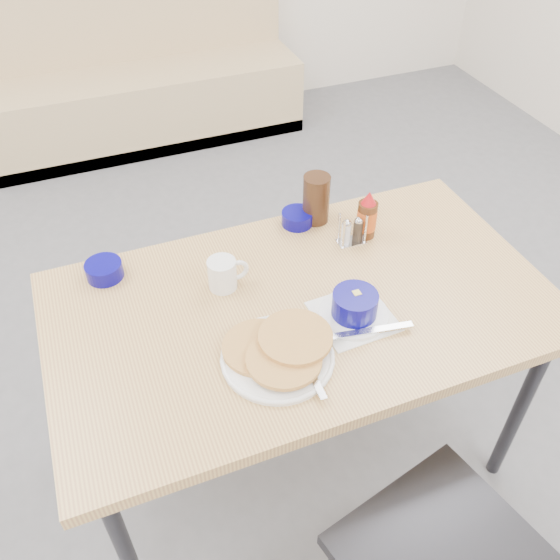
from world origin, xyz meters
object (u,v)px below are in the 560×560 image
object	(u,v)px
syrup_bottle	(367,217)
creamer_bowl	(104,270)
grits_setting	(355,308)
pancake_plate	(279,352)
booth_bench	(141,82)
condiment_caddy	(352,232)
dining_table	(302,318)
butter_bowl	(297,218)
amber_tumbler	(316,199)
coffee_mug	(224,273)

from	to	relation	value
syrup_bottle	creamer_bowl	bearing A→B (deg)	172.74
grits_setting	pancake_plate	bearing A→B (deg)	-166.08
booth_bench	condiment_caddy	size ratio (longest dim) A/B	18.17
booth_bench	syrup_bottle	distance (m)	2.39
booth_bench	dining_table	xyz separation A→B (m)	(0.00, -2.53, 0.35)
creamer_bowl	condiment_caddy	size ratio (longest dim) A/B	1.02
grits_setting	syrup_bottle	xyz separation A→B (m)	(0.20, 0.31, 0.03)
booth_bench	syrup_bottle	size ratio (longest dim) A/B	11.72
syrup_bottle	booth_bench	bearing A→B (deg)	97.37
butter_bowl	creamer_bowl	bearing A→B (deg)	-177.13
grits_setting	butter_bowl	world-z (taller)	grits_setting
condiment_caddy	pancake_plate	bearing A→B (deg)	-135.68
dining_table	creamer_bowl	xyz separation A→B (m)	(-0.49, 0.31, 0.09)
amber_tumbler	coffee_mug	bearing A→B (deg)	-152.06
booth_bench	syrup_bottle	bearing A→B (deg)	-82.63
pancake_plate	creamer_bowl	size ratio (longest dim) A/B	2.89
booth_bench	dining_table	world-z (taller)	booth_bench
creamer_bowl	amber_tumbler	distance (m)	0.69
dining_table	grits_setting	xyz separation A→B (m)	(0.11, -0.10, 0.10)
coffee_mug	syrup_bottle	bearing A→B (deg)	7.60
grits_setting	syrup_bottle	bearing A→B (deg)	57.91
coffee_mug	amber_tumbler	world-z (taller)	amber_tumbler
creamer_bowl	pancake_plate	bearing A→B (deg)	-52.78
grits_setting	condiment_caddy	size ratio (longest dim) A/B	2.21
dining_table	condiment_caddy	world-z (taller)	condiment_caddy
dining_table	condiment_caddy	xyz separation A→B (m)	(0.24, 0.19, 0.10)
coffee_mug	condiment_caddy	xyz separation A→B (m)	(0.43, 0.05, -0.01)
pancake_plate	syrup_bottle	size ratio (longest dim) A/B	1.91
amber_tumbler	booth_bench	bearing A→B (deg)	94.90
pancake_plate	amber_tumbler	world-z (taller)	amber_tumbler
pancake_plate	butter_bowl	size ratio (longest dim) A/B	3.07
grits_setting	butter_bowl	bearing A→B (deg)	87.62
grits_setting	creamer_bowl	xyz separation A→B (m)	(-0.60, 0.41, -0.01)
pancake_plate	butter_bowl	distance (m)	0.57
grits_setting	butter_bowl	size ratio (longest dim) A/B	2.29
dining_table	syrup_bottle	world-z (taller)	syrup_bottle
pancake_plate	coffee_mug	xyz separation A→B (m)	(-0.05, 0.31, 0.03)
grits_setting	amber_tumbler	size ratio (longest dim) A/B	1.43
dining_table	pancake_plate	xyz separation A→B (m)	(-0.14, -0.16, 0.08)
coffee_mug	grits_setting	xyz separation A→B (m)	(0.29, -0.25, -0.01)
dining_table	grits_setting	bearing A→B (deg)	-44.33
grits_setting	syrup_bottle	distance (m)	0.37
grits_setting	amber_tumbler	distance (m)	0.45
butter_bowl	condiment_caddy	world-z (taller)	condiment_caddy
grits_setting	amber_tumbler	bearing A→B (deg)	79.49
coffee_mug	creamer_bowl	world-z (taller)	coffee_mug
dining_table	amber_tumbler	bearing A→B (deg)	61.05
butter_bowl	booth_bench	bearing A→B (deg)	93.24
dining_table	amber_tumbler	xyz separation A→B (m)	(0.19, 0.34, 0.14)
grits_setting	creamer_bowl	distance (m)	0.73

